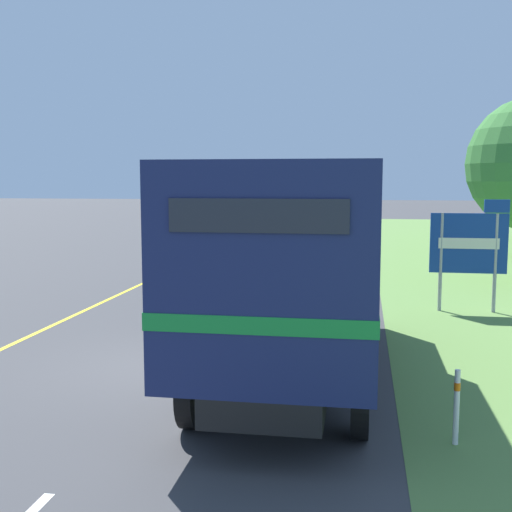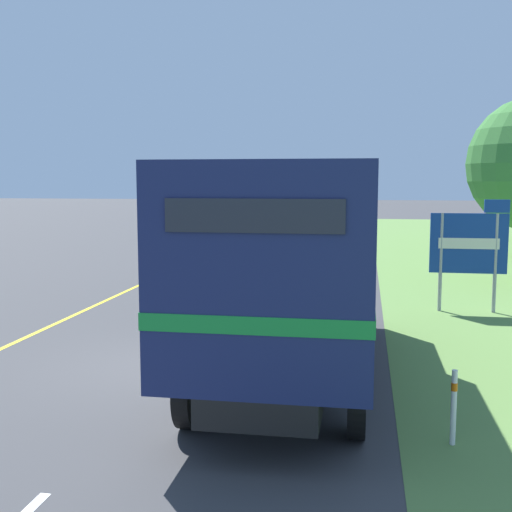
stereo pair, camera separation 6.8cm
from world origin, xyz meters
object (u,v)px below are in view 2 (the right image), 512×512
(horse_trailer_truck, at_px, (293,260))
(highway_sign, at_px, (470,245))
(delineator_post, at_px, (454,405))
(lead_car_white, at_px, (234,243))

(horse_trailer_truck, height_order, highway_sign, horse_trailer_truck)
(horse_trailer_truck, height_order, delineator_post, horse_trailer_truck)
(highway_sign, distance_m, delineator_post, 8.68)
(lead_car_white, distance_m, delineator_post, 16.88)
(horse_trailer_truck, height_order, lead_car_white, horse_trailer_truck)
(horse_trailer_truck, relative_size, lead_car_white, 1.76)
(lead_car_white, relative_size, highway_sign, 1.65)
(horse_trailer_truck, distance_m, highway_sign, 7.08)
(lead_car_white, bearing_deg, highway_sign, -44.34)
(horse_trailer_truck, relative_size, delineator_post, 8.54)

